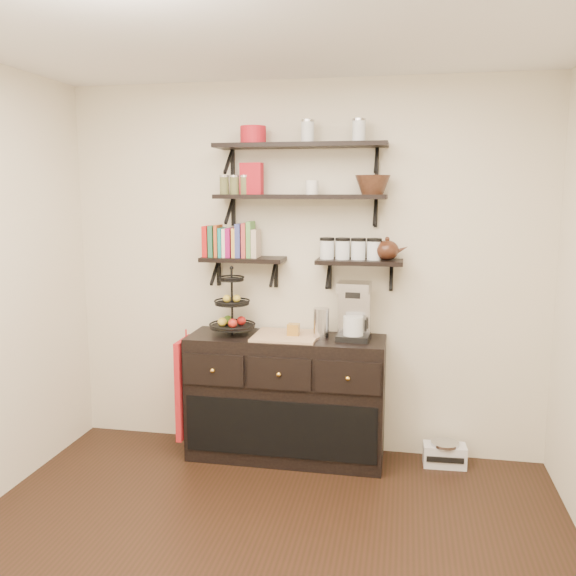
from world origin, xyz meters
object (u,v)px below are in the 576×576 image
at_px(fruit_stand, 233,312).
at_px(radio, 445,454).
at_px(sideboard, 286,397).
at_px(coffee_maker, 354,312).

relative_size(fruit_stand, radio, 1.58).
bearing_deg(sideboard, fruit_stand, 179.52).
bearing_deg(radio, sideboard, -179.50).
bearing_deg(fruit_stand, sideboard, -0.48).
xyz_separation_m(fruit_stand, coffee_maker, (0.87, 0.02, 0.03)).
height_order(coffee_maker, radio, coffee_maker).
xyz_separation_m(sideboard, fruit_stand, (-0.39, 0.00, 0.61)).
relative_size(sideboard, coffee_maker, 3.45).
height_order(sideboard, fruit_stand, fruit_stand).
distance_m(coffee_maker, radio, 1.20).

